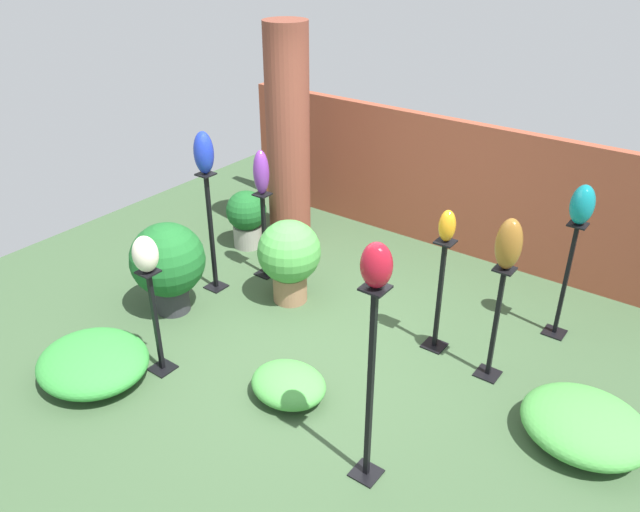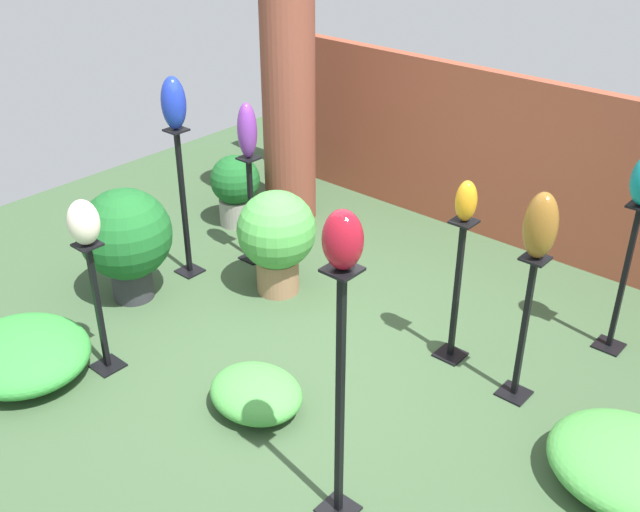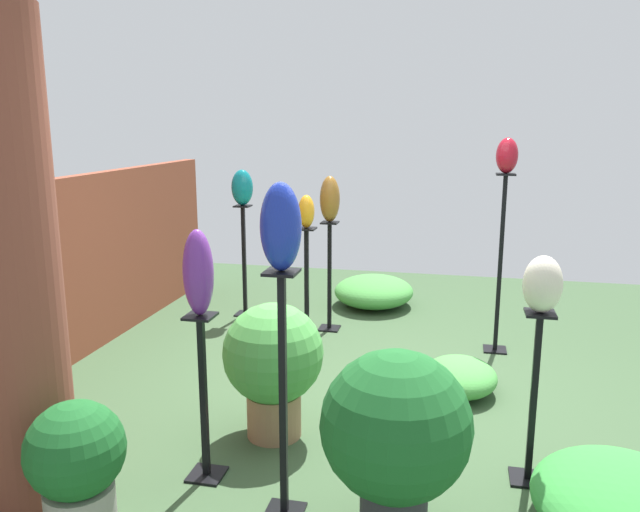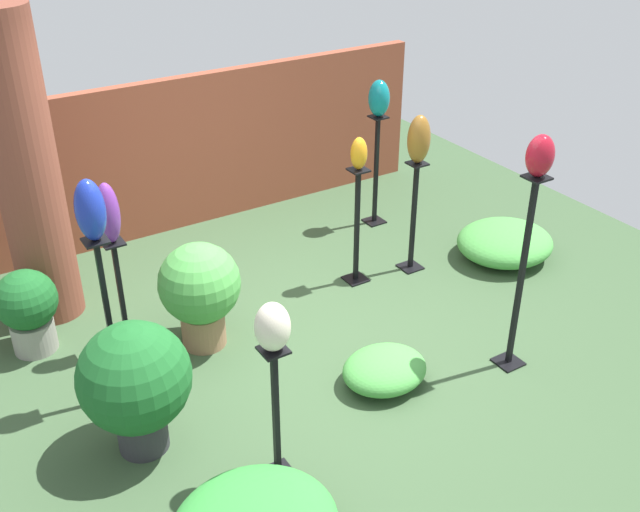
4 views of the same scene
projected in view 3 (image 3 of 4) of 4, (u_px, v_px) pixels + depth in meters
name	position (u px, v px, depth m)	size (l,w,h in m)	color
ground_plane	(364.00, 398.00, 4.64)	(8.00, 8.00, 0.00)	#385133
brick_wall_back	(50.00, 278.00, 5.01)	(5.60, 0.12, 1.57)	brown
brick_pillar	(9.00, 266.00, 3.20)	(0.50, 0.50, 2.58)	brown
pedestal_violet	(204.00, 405.00, 3.53)	(0.20, 0.20, 0.98)	black
pedestal_teal	(244.00, 266.00, 6.52)	(0.20, 0.20, 1.17)	black
pedestal_amber	(307.00, 295.00, 5.55)	(0.20, 0.20, 1.11)	black
pedestal_ruby	(500.00, 271.00, 5.44)	(0.20, 0.20, 1.58)	black
pedestal_ivory	(533.00, 406.00, 3.48)	(0.20, 0.20, 1.01)	black
pedestal_cobalt	(283.00, 407.00, 3.14)	(0.20, 0.20, 1.31)	black
pedestal_bronze	(330.00, 281.00, 6.07)	(0.20, 0.20, 1.07)	black
art_vase_violet	(198.00, 273.00, 3.36)	(0.17, 0.17, 0.48)	#6B2D8C
art_vase_teal	(242.00, 188.00, 6.35)	(0.21, 0.22, 0.36)	#0F727A
art_vase_amber	(306.00, 211.00, 5.39)	(0.15, 0.14, 0.29)	orange
art_vase_ruby	(507.00, 156.00, 5.23)	(0.20, 0.18, 0.30)	maroon
art_vase_ivory	(543.00, 284.00, 3.33)	(0.21, 0.21, 0.31)	beige
art_vase_cobalt	(281.00, 227.00, 2.95)	(0.20, 0.20, 0.43)	#192D9E
art_vase_bronze	(330.00, 199.00, 5.90)	(0.21, 0.19, 0.44)	brown
potted_plant_near_pillar	(396.00, 431.00, 3.00)	(0.74, 0.74, 0.95)	#2D2D33
potted_plant_mid_left	(77.00, 463.00, 3.02)	(0.48, 0.48, 0.71)	gray
potted_plant_back_center	(273.00, 361.00, 3.99)	(0.65, 0.65, 0.89)	#936B4C
foliage_bed_east	(459.00, 377.00, 4.71)	(0.66, 0.56, 0.25)	#479942
foliage_bed_west	(374.00, 291.00, 6.93)	(0.95, 0.87, 0.33)	#479942
foliage_bed_center	(626.00, 503.00, 3.09)	(0.99, 0.91, 0.32)	#338C38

